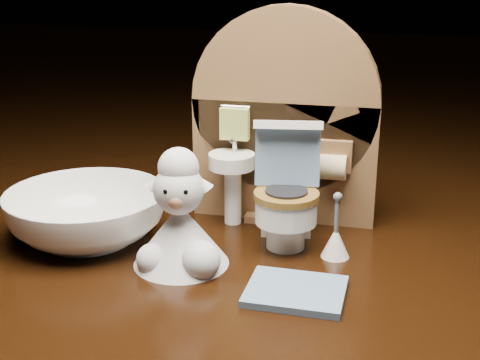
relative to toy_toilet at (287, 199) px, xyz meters
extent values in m
cube|color=black|center=(-0.01, -0.02, -0.08)|extent=(2.50, 2.50, 0.10)
cube|color=brown|center=(-0.01, 0.04, 0.01)|extent=(0.13, 0.02, 0.09)
cylinder|color=brown|center=(-0.01, 0.04, 0.06)|extent=(0.13, 0.02, 0.13)
cube|color=brown|center=(-0.01, 0.04, -0.03)|extent=(0.05, 0.04, 0.01)
cylinder|color=white|center=(-0.04, 0.02, -0.01)|extent=(0.01, 0.01, 0.04)
cylinder|color=white|center=(-0.04, 0.02, 0.02)|extent=(0.03, 0.03, 0.01)
cylinder|color=silver|center=(-0.04, 0.03, 0.03)|extent=(0.00, 0.00, 0.01)
cube|color=#ACB652|center=(-0.04, 0.03, 0.04)|extent=(0.02, 0.01, 0.02)
cube|color=brown|center=(0.03, 0.03, 0.02)|extent=(0.02, 0.01, 0.02)
cylinder|color=#D1B783|center=(0.03, 0.03, 0.02)|extent=(0.02, 0.02, 0.02)
cylinder|color=white|center=(0.00, -0.01, -0.02)|extent=(0.03, 0.03, 0.02)
cylinder|color=white|center=(0.00, -0.01, 0.00)|extent=(0.04, 0.04, 0.02)
cylinder|color=brown|center=(0.00, -0.01, 0.01)|extent=(0.04, 0.04, 0.00)
cube|color=white|center=(0.00, 0.01, -0.01)|extent=(0.04, 0.02, 0.05)
cube|color=slate|center=(0.00, 0.01, 0.03)|extent=(0.04, 0.02, 0.04)
cube|color=white|center=(0.00, 0.00, 0.05)|extent=(0.04, 0.01, 0.01)
cylinder|color=#ADD72C|center=(0.01, 0.02, 0.03)|extent=(0.01, 0.01, 0.01)
cube|color=slate|center=(0.02, -0.07, -0.03)|extent=(0.06, 0.05, 0.00)
cone|color=white|center=(0.03, -0.01, -0.02)|extent=(0.02, 0.02, 0.02)
cylinder|color=#59595B|center=(0.03, -0.01, 0.00)|extent=(0.00, 0.00, 0.02)
sphere|color=#59595B|center=(0.03, -0.01, 0.01)|extent=(0.01, 0.01, 0.01)
cone|color=silver|center=(-0.06, -0.05, -0.01)|extent=(0.06, 0.06, 0.04)
sphere|color=silver|center=(-0.04, -0.06, -0.02)|extent=(0.02, 0.02, 0.02)
sphere|color=silver|center=(-0.07, -0.06, -0.02)|extent=(0.02, 0.02, 0.02)
sphere|color=silver|center=(-0.06, -0.05, 0.02)|extent=(0.03, 0.03, 0.03)
sphere|color=tan|center=(-0.06, -0.06, 0.02)|extent=(0.01, 0.01, 0.01)
sphere|color=silver|center=(-0.06, -0.05, 0.03)|extent=(0.02, 0.02, 0.02)
cone|color=silver|center=(-0.07, -0.05, 0.02)|extent=(0.01, 0.01, 0.01)
cone|color=silver|center=(-0.04, -0.04, 0.02)|extent=(0.01, 0.01, 0.01)
sphere|color=black|center=(-0.06, -0.06, 0.02)|extent=(0.00, 0.00, 0.00)
sphere|color=black|center=(-0.05, -0.06, 0.02)|extent=(0.00, 0.00, 0.00)
imported|color=white|center=(-0.13, -0.03, -0.01)|extent=(0.12, 0.12, 0.03)
camera|label=1|loc=(0.07, -0.40, 0.15)|focal=50.00mm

